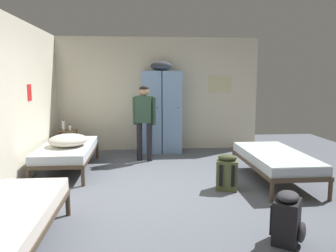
{
  "coord_description": "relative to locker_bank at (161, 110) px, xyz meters",
  "views": [
    {
      "loc": [
        -0.45,
        -4.84,
        1.7
      ],
      "look_at": [
        0.0,
        0.3,
        0.95
      ],
      "focal_mm": 35.51,
      "sensor_mm": 36.0,
      "label": 1
    }
  ],
  "objects": [
    {
      "name": "lotion_bottle",
      "position": [
        -2.0,
        -0.26,
        -0.34
      ],
      "size": [
        0.05,
        0.05,
        0.14
      ],
      "color": "white",
      "rests_on": "shelf_unit"
    },
    {
      "name": "person_traveler",
      "position": [
        -0.4,
        -0.81,
        -0.04
      ],
      "size": [
        0.47,
        0.28,
        1.54
      ],
      "color": "black",
      "rests_on": "ground_plane"
    },
    {
      "name": "bed_right",
      "position": [
        1.71,
        -2.39,
        -0.59
      ],
      "size": [
        0.9,
        1.9,
        0.49
      ],
      "color": "#473828",
      "rests_on": "ground_plane"
    },
    {
      "name": "locker_bank",
      "position": [
        0.0,
        0.0,
        0.0
      ],
      "size": [
        0.9,
        0.55,
        2.07
      ],
      "color": "#7A9ECC",
      "rests_on": "ground_plane"
    },
    {
      "name": "room_backdrop",
      "position": [
        -1.36,
        -1.36,
        0.34
      ],
      "size": [
        4.75,
        6.01,
        2.63
      ],
      "color": "beige",
      "rests_on": "ground_plane"
    },
    {
      "name": "water_bottle",
      "position": [
        -2.15,
        -0.2,
        -0.29
      ],
      "size": [
        0.07,
        0.07,
        0.23
      ],
      "color": "white",
      "rests_on": "shelf_unit"
    },
    {
      "name": "bedding_heap",
      "position": [
        -1.78,
        -1.56,
        -0.37
      ],
      "size": [
        0.68,
        0.77,
        0.21
      ],
      "color": "#B7B2A8",
      "rests_on": "bed_left_rear"
    },
    {
      "name": "backpack_olive",
      "position": [
        0.82,
        -2.71,
        -0.71
      ],
      "size": [
        0.37,
        0.39,
        0.55
      ],
      "color": "#566038",
      "rests_on": "ground_plane"
    },
    {
      "name": "shelf_unit",
      "position": [
        -2.07,
        -0.22,
        -0.62
      ],
      "size": [
        0.38,
        0.3,
        0.57
      ],
      "color": "brown",
      "rests_on": "ground_plane"
    },
    {
      "name": "bed_left_front",
      "position": [
        -1.82,
        -4.42,
        -0.59
      ],
      "size": [
        0.9,
        1.9,
        0.49
      ],
      "color": "#473828",
      "rests_on": "ground_plane"
    },
    {
      "name": "bed_left_rear",
      "position": [
        -1.82,
        -1.44,
        -0.59
      ],
      "size": [
        0.9,
        1.9,
        0.49
      ],
      "color": "#473828",
      "rests_on": "ground_plane"
    },
    {
      "name": "backpack_black",
      "position": [
        1.01,
        -4.41,
        -0.71
      ],
      "size": [
        0.41,
        0.41,
        0.55
      ],
      "color": "black",
      "rests_on": "ground_plane"
    },
    {
      "name": "ground_plane",
      "position": [
        -0.06,
        -2.69,
        -0.97
      ],
      "size": [
        9.51,
        9.51,
        0.0
      ],
      "primitive_type": "plane",
      "color": "#565B66"
    }
  ]
}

